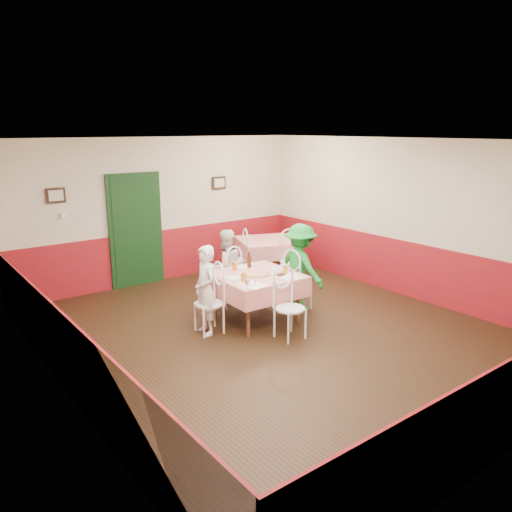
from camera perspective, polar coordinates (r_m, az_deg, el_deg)
floor at (r=7.51m, az=2.20°, el=-8.79°), size 7.00×7.00×0.00m
ceiling at (r=6.90m, az=2.43°, el=13.09°), size 7.00×7.00×0.00m
back_wall at (r=9.98m, az=-10.64°, el=5.20°), size 6.00×0.10×2.80m
left_wall at (r=5.71m, az=-21.61°, el=-2.47°), size 0.10×7.00×2.80m
right_wall at (r=9.25m, az=16.84°, el=4.10°), size 0.10×7.00×2.80m
wainscot_back at (r=10.14m, az=-10.37°, el=0.16°), size 6.00×0.03×1.00m
wainscot_left at (r=6.03m, az=-20.67°, el=-10.67°), size 0.03×7.00×1.00m
wainscot_right at (r=9.43m, az=16.39°, el=-1.29°), size 0.03×7.00×1.00m
door at (r=9.74m, az=-13.56°, el=2.73°), size 0.96×0.06×2.10m
picture_left at (r=9.16m, az=-21.92°, el=6.44°), size 0.32×0.03×0.26m
picture_right at (r=10.52m, az=-4.25°, el=8.34°), size 0.32×0.03×0.26m
thermostat at (r=9.23m, az=-21.12°, el=4.37°), size 0.10×0.03×0.10m
main_table at (r=7.86m, az=0.00°, el=-4.77°), size 1.26×1.26×0.77m
second_table at (r=10.21m, az=1.27°, el=-0.23°), size 1.45×1.45×0.77m
chair_left at (r=7.41m, az=-5.40°, el=-5.45°), size 0.47×0.47×0.90m
chair_right at (r=8.33m, az=4.79°, el=-3.15°), size 0.49×0.49×0.90m
chair_far at (r=8.51m, az=-3.31°, el=-2.74°), size 0.47×0.47×0.90m
chair_near at (r=7.20m, az=3.93°, el=-6.02°), size 0.43×0.43×0.90m
chair_second_a at (r=9.76m, az=-2.18°, el=-0.48°), size 0.54×0.54×0.90m
chair_second_b at (r=9.64m, az=4.05°, el=-0.69°), size 0.54×0.54×0.90m
pizza at (r=7.71m, az=0.03°, el=-2.04°), size 0.42×0.42×0.03m
plate_left at (r=7.54m, az=-2.69°, el=-2.49°), size 0.26×0.26×0.01m
plate_right at (r=8.01m, az=2.53°, el=-1.46°), size 0.26×0.26×0.01m
plate_far at (r=8.10m, az=-1.80°, el=-1.28°), size 0.26×0.26×0.01m
glass_a at (r=7.33m, az=-1.43°, el=-2.47°), size 0.08×0.08×0.14m
glass_b at (r=7.78m, az=3.37°, el=-1.47°), size 0.08×0.08×0.14m
glass_c at (r=7.95m, az=-2.43°, el=-1.12°), size 0.08×0.08×0.14m
beer_bottle at (r=8.08m, az=-0.79°, el=-0.50°), size 0.07×0.07×0.24m
shaker_a at (r=7.16m, az=-0.77°, el=-3.09°), size 0.04×0.04×0.09m
shaker_b at (r=7.16m, az=-0.09°, el=-3.09°), size 0.04×0.04×0.09m
shaker_c at (r=7.19m, az=-1.08°, el=-3.01°), size 0.04×0.04×0.09m
menu_left at (r=7.22m, az=-0.36°, el=-3.31°), size 0.34×0.43×0.00m
menu_right at (r=7.66m, az=3.92°, el=-2.29°), size 0.39×0.46×0.00m
wallet at (r=7.69m, az=2.88°, el=-2.13°), size 0.11×0.09×0.02m
diner_left at (r=7.31m, az=-5.78°, el=-3.93°), size 0.39×0.53×1.33m
diner_far at (r=8.49m, az=-3.51°, el=-1.33°), size 0.68×0.55×1.31m
diner_right at (r=8.28m, az=5.09°, el=-1.28°), size 0.57×0.96×1.45m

